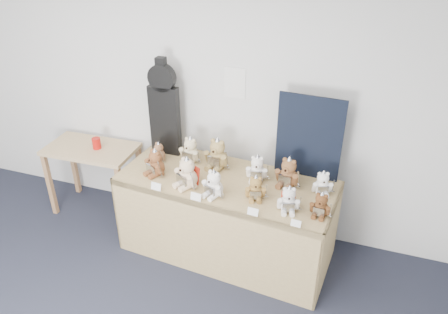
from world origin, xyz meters
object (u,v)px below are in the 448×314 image
(guitar_case, at_px, (164,108))
(teddy_front_left, at_px, (187,174))
(teddy_front_centre, at_px, (214,185))
(teddy_back_far_left, at_px, (159,152))
(display_table, at_px, (223,201))
(teddy_back_centre_left, at_px, (217,155))
(teddy_back_end, at_px, (322,184))
(teddy_front_end, at_px, (321,205))
(teddy_back_centre_right, at_px, (257,169))
(teddy_front_far_left, at_px, (155,163))
(teddy_front_right, at_px, (256,189))
(teddy_back_right, at_px, (288,173))
(teddy_front_far_right, at_px, (289,200))
(side_table, at_px, (92,158))
(teddy_back_left, at_px, (190,151))
(red_cup, at_px, (97,143))

(guitar_case, xyz_separation_m, teddy_front_left, (0.45, -0.51, -0.36))
(teddy_front_centre, bearing_deg, teddy_back_far_left, 170.95)
(display_table, xyz_separation_m, teddy_front_left, (-0.30, -0.12, 0.30))
(teddy_back_centre_left, distance_m, teddy_back_end, 1.02)
(teddy_back_end, relative_size, teddy_back_far_left, 1.15)
(teddy_front_left, height_order, teddy_front_end, teddy_front_left)
(teddy_back_centre_right, bearing_deg, guitar_case, 161.98)
(teddy_front_far_left, height_order, teddy_front_right, teddy_front_far_left)
(teddy_front_centre, xyz_separation_m, teddy_back_right, (0.57, 0.37, 0.01))
(teddy_back_centre_left, xyz_separation_m, teddy_back_centre_right, (0.42, -0.09, -0.03))
(display_table, bearing_deg, teddy_front_far_right, -11.90)
(guitar_case, height_order, teddy_back_end, guitar_case)
(teddy_back_centre_right, bearing_deg, teddy_back_far_left, 171.82)
(teddy_back_end, bearing_deg, teddy_front_centre, -176.17)
(teddy_front_end, xyz_separation_m, teddy_back_far_left, (-1.64, 0.38, -0.01))
(side_table, height_order, teddy_back_left, teddy_back_left)
(guitar_case, height_order, teddy_back_left, guitar_case)
(teddy_front_centre, bearing_deg, teddy_front_far_left, -173.53)
(display_table, bearing_deg, teddy_back_far_left, 168.37)
(side_table, distance_m, teddy_front_right, 1.98)
(display_table, relative_size, teddy_front_centre, 7.46)
(teddy_back_right, bearing_deg, guitar_case, -175.96)
(teddy_back_right, bearing_deg, teddy_back_centre_left, -174.20)
(teddy_front_end, height_order, teddy_back_far_left, teddy_front_end)
(display_table, height_order, teddy_front_end, teddy_front_end)
(teddy_back_end, bearing_deg, red_cup, 159.81)
(display_table, bearing_deg, teddy_back_centre_right, 40.54)
(display_table, height_order, teddy_front_far_right, teddy_front_far_right)
(teddy_back_left, bearing_deg, teddy_front_right, -17.41)
(teddy_front_left, relative_size, teddy_back_centre_right, 1.16)
(teddy_back_centre_left, bearing_deg, teddy_back_centre_right, -2.21)
(guitar_case, bearing_deg, display_table, -27.27)
(teddy_back_centre_left, bearing_deg, red_cup, -170.78)
(teddy_back_left, bearing_deg, teddy_front_far_right, -14.15)
(teddy_front_far_right, distance_m, teddy_back_centre_right, 0.53)
(display_table, bearing_deg, teddy_back_left, 150.92)
(teddy_back_end, bearing_deg, teddy_back_left, 156.79)
(side_table, distance_m, teddy_front_end, 2.54)
(display_table, bearing_deg, teddy_front_right, -13.22)
(teddy_front_centre, xyz_separation_m, teddy_back_left, (-0.42, 0.48, 0.01))
(teddy_back_left, relative_size, teddy_back_centre_left, 0.87)
(teddy_front_far_left, bearing_deg, teddy_front_right, 20.97)
(teddy_front_far_left, bearing_deg, display_table, 28.05)
(teddy_front_far_left, xyz_separation_m, teddy_front_centre, (0.64, -0.15, -0.00))
(guitar_case, xyz_separation_m, teddy_front_right, (1.08, -0.50, -0.39))
(red_cup, bearing_deg, teddy_front_centre, -17.27)
(guitar_case, height_order, teddy_back_centre_left, guitar_case)
(guitar_case, bearing_deg, red_cup, -171.17)
(side_table, height_order, teddy_back_centre_left, teddy_back_centre_left)
(teddy_back_end, bearing_deg, teddy_back_far_left, 160.64)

